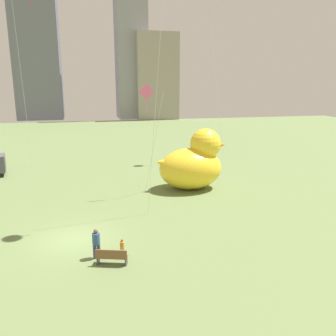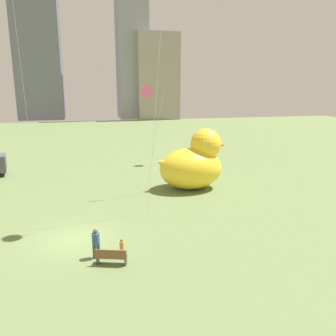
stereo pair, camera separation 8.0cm
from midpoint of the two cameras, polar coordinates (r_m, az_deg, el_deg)
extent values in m
plane|color=#667A48|center=(22.41, -15.08, -11.16)|extent=(140.00, 140.00, 0.00)
cube|color=brown|center=(19.01, -9.08, -14.13)|extent=(1.71, 0.93, 0.06)
cube|color=brown|center=(18.73, -9.25, -13.71)|extent=(1.60, 0.55, 0.45)
cube|color=#47474C|center=(19.29, -11.29, -14.55)|extent=(0.19, 0.38, 0.39)
cube|color=#47474C|center=(18.97, -6.78, -14.88)|extent=(0.19, 0.38, 0.39)
cylinder|color=#38476B|center=(19.76, -11.83, -13.14)|extent=(0.19, 0.19, 0.82)
cylinder|color=#38476B|center=(19.77, -11.21, -13.11)|extent=(0.19, 0.19, 0.82)
cylinder|color=#33598C|center=(19.45, -11.62, -11.23)|extent=(0.41, 0.41, 0.62)
sphere|color=brown|center=(19.28, -11.68, -10.07)|extent=(0.24, 0.24, 0.24)
cylinder|color=silver|center=(19.74, -7.59, -13.51)|extent=(0.12, 0.12, 0.50)
cylinder|color=silver|center=(19.75, -7.21, -13.49)|extent=(0.12, 0.12, 0.50)
cylinder|color=gold|center=(19.55, -7.44, -12.35)|extent=(0.25, 0.25, 0.38)
sphere|color=brown|center=(19.44, -7.46, -11.66)|extent=(0.15, 0.15, 0.15)
ellipsoid|color=yellow|center=(31.15, 3.81, -0.09)|extent=(5.64, 4.17, 3.68)
sphere|color=yellow|center=(31.12, 6.26, 3.93)|extent=(2.75, 2.75, 2.75)
cone|color=orange|center=(31.58, 8.38, 3.76)|extent=(1.24, 1.24, 1.24)
cone|color=yellow|center=(30.39, -0.60, 0.78)|extent=(1.69, 1.47, 1.77)
cube|color=slate|center=(101.70, -20.55, 18.78)|extent=(11.27, 11.59, 39.50)
cube|color=gray|center=(98.33, -5.96, 19.95)|extent=(7.69, 10.85, 40.25)
cube|color=#9E938C|center=(94.57, -1.75, 14.69)|extent=(10.79, 7.08, 21.88)
cylinder|color=silver|center=(41.60, 7.89, 14.57)|extent=(2.07, 1.88, 19.96)
cylinder|color=silver|center=(23.89, -1.68, 13.83)|extent=(1.49, 0.10, 18.61)
cylinder|color=silver|center=(29.40, -2.18, 4.00)|extent=(1.34, 1.43, 8.60)
cube|color=pink|center=(28.22, -3.43, 12.36)|extent=(1.27, 0.17, 1.27)
cylinder|color=pink|center=(28.25, -3.40, 10.53)|extent=(0.04, 0.04, 1.60)
cylinder|color=silver|center=(42.44, -22.61, 12.79)|extent=(1.05, 3.20, 18.68)
cylinder|color=red|center=(43.59, -21.35, 24.11)|extent=(0.04, 0.04, 1.60)
camera|label=1|loc=(0.04, -89.91, 0.02)|focal=37.27mm
camera|label=2|loc=(0.04, 90.09, -0.02)|focal=37.27mm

